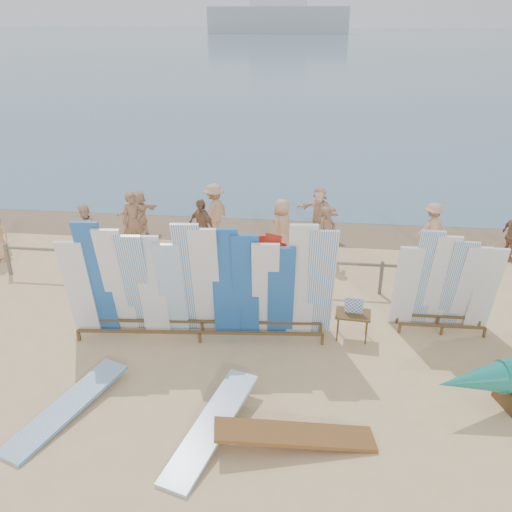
# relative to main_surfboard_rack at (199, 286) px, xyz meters

# --- Properties ---
(ground) EXTENTS (160.00, 160.00, 0.00)m
(ground) POSITION_rel_main_surfboard_rack_xyz_m (0.13, -0.49, -1.28)
(ground) COLOR #DCB57E
(ground) RESTS_ON ground
(ocean) EXTENTS (320.00, 240.00, 0.02)m
(ocean) POSITION_rel_main_surfboard_rack_xyz_m (0.13, 127.51, -1.28)
(ocean) COLOR #47657F
(ocean) RESTS_ON ground
(wet_sand_strip) EXTENTS (40.00, 2.60, 0.01)m
(wet_sand_strip) POSITION_rel_main_surfboard_rack_xyz_m (0.13, 6.71, -1.28)
(wet_sand_strip) COLOR brown
(wet_sand_strip) RESTS_ON ground
(distant_ship) EXTENTS (45.00, 8.00, 14.00)m
(distant_ship) POSITION_rel_main_surfboard_rack_xyz_m (-11.87, 179.51, 4.02)
(distant_ship) COLOR #999EA3
(distant_ship) RESTS_ON ocean
(fence) EXTENTS (12.08, 0.08, 0.90)m
(fence) POSITION_rel_main_surfboard_rack_xyz_m (0.13, 2.51, -0.65)
(fence) COLOR #6E6453
(fence) RESTS_ON ground
(main_surfboard_rack) EXTENTS (5.79, 1.17, 2.85)m
(main_surfboard_rack) POSITION_rel_main_surfboard_rack_xyz_m (0.00, 0.00, 0.00)
(main_surfboard_rack) COLOR brown
(main_surfboard_rack) RESTS_ON ground
(side_surfboard_rack) EXTENTS (2.21, 0.74, 2.54)m
(side_surfboard_rack) POSITION_rel_main_surfboard_rack_xyz_m (5.30, 0.89, -0.15)
(side_surfboard_rack) COLOR brown
(side_surfboard_rack) RESTS_ON ground
(vendor_table) EXTENTS (0.80, 0.59, 1.00)m
(vendor_table) POSITION_rel_main_surfboard_rack_xyz_m (3.31, 0.34, -0.95)
(vendor_table) COLOR brown
(vendor_table) RESTS_ON ground
(flat_board_e) EXTENTS (1.48, 2.72, 0.24)m
(flat_board_e) POSITION_rel_main_surfboard_rack_xyz_m (-1.89, -2.71, -1.28)
(flat_board_e) COLOR white
(flat_board_e) RESTS_ON ground
(flat_board_c) EXTENTS (2.74, 1.02, 0.44)m
(flat_board_c) POSITION_rel_main_surfboard_rack_xyz_m (2.22, -3.06, -1.28)
(flat_board_c) COLOR brown
(flat_board_c) RESTS_ON ground
(flat_board_b) EXTENTS (1.33, 2.73, 0.39)m
(flat_board_b) POSITION_rel_main_surfboard_rack_xyz_m (0.80, -2.99, -1.28)
(flat_board_b) COLOR #94BEED
(flat_board_b) RESTS_ON ground
(beach_chair_left) EXTENTS (0.77, 0.78, 0.90)m
(beach_chair_left) POSITION_rel_main_surfboard_rack_xyz_m (1.30, 3.29, -1.02)
(beach_chair_left) COLOR #B22513
(beach_chair_left) RESTS_ON ground
(beach_chair_right) EXTENTS (0.57, 0.59, 0.89)m
(beach_chair_right) POSITION_rel_main_surfboard_rack_xyz_m (0.89, 3.66, -1.02)
(beach_chair_right) COLOR #B22513
(beach_chair_right) RESTS_ON ground
(stroller) EXTENTS (0.86, 0.99, 1.14)m
(stroller) POSITION_rel_main_surfboard_rack_xyz_m (1.17, 3.10, -0.82)
(stroller) COLOR #B22513
(stroller) RESTS_ON ground
(beachgoer_3) EXTENTS (0.95, 1.26, 1.80)m
(beachgoer_3) POSITION_rel_main_surfboard_rack_xyz_m (-0.74, 5.68, -0.38)
(beachgoer_3) COLOR tan
(beachgoer_3) RESTS_ON ground
(beachgoer_6) EXTENTS (0.73, 0.91, 1.68)m
(beachgoer_6) POSITION_rel_main_surfboard_rack_xyz_m (1.44, 4.80, -0.44)
(beachgoer_6) COLOR tan
(beachgoer_6) RESTS_ON ground
(beachgoer_7) EXTENTS (0.68, 0.68, 1.70)m
(beachgoer_7) POSITION_rel_main_surfboard_rack_xyz_m (2.74, 4.22, -0.43)
(beachgoer_7) COLOR #8C6042
(beachgoer_7) RESTS_ON ground
(beachgoer_2) EXTENTS (0.41, 0.77, 1.55)m
(beachgoer_2) POSITION_rel_main_surfboard_rack_xyz_m (-4.27, 4.04, -0.51)
(beachgoer_2) COLOR beige
(beachgoer_2) RESTS_ON ground
(beachgoer_1) EXTENTS (0.75, 0.62, 1.81)m
(beachgoer_1) POSITION_rel_main_surfboard_rack_xyz_m (-2.96, 4.54, -0.38)
(beachgoer_1) COLOR #8C6042
(beachgoer_1) RESTS_ON ground
(beachgoer_5) EXTENTS (1.51, 1.11, 1.58)m
(beachgoer_5) POSITION_rel_main_surfboard_rack_xyz_m (2.52, 6.43, -0.50)
(beachgoer_5) COLOR beige
(beachgoer_5) RESTS_ON ground
(beachgoer_9) EXTENTS (1.07, 0.80, 1.53)m
(beachgoer_9) POSITION_rel_main_surfboard_rack_xyz_m (5.85, 5.38, -0.52)
(beachgoer_9) COLOR tan
(beachgoer_9) RESTS_ON ground
(beachgoer_11) EXTENTS (1.31, 1.35, 1.53)m
(beachgoer_11) POSITION_rel_main_surfboard_rack_xyz_m (-3.14, 5.64, -0.52)
(beachgoer_11) COLOR beige
(beachgoer_11) RESTS_ON ground
(beachgoer_4) EXTENTS (1.06, 0.90, 1.68)m
(beachgoer_4) POSITION_rel_main_surfboard_rack_xyz_m (-0.91, 4.53, -0.44)
(beachgoer_4) COLOR #8C6042
(beachgoer_4) RESTS_ON ground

